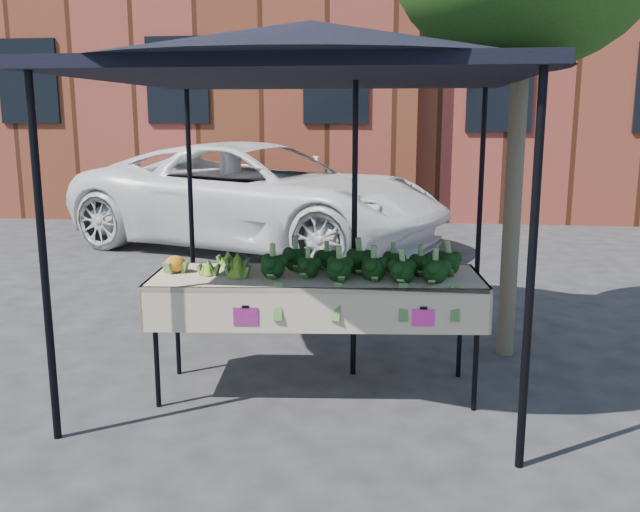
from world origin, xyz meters
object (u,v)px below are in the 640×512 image
Objects in this scene: vehicle at (257,53)px; street_tree at (518,108)px; canopy at (311,203)px; table at (317,334)px.

vehicle is 1.41× the size of street_tree.
street_tree is (1.63, 0.56, 0.73)m from canopy.
table is at bearing -77.14° from canopy.
table is 6.38m from vehicle.
street_tree reaches higher than canopy.
canopy is 0.75× the size of street_tree.
canopy is at bearing 102.86° from table.
canopy is 0.53× the size of vehicle.
canopy is (-0.11, 0.47, 0.92)m from table.
canopy is 1.87m from street_tree.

